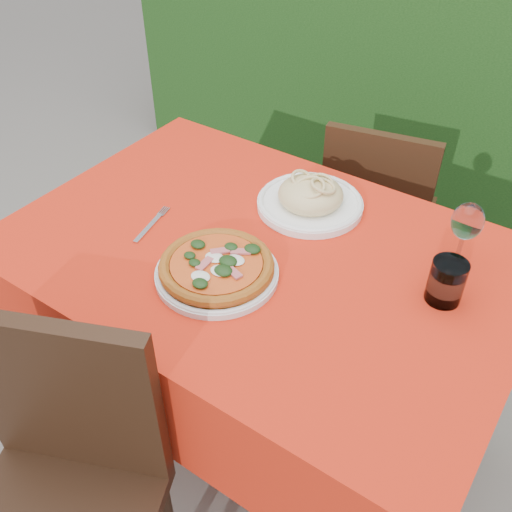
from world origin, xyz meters
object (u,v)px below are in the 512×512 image
Objects in this scene: pasta_plate at (310,198)px; water_glass at (446,283)px; pizza_plate at (217,268)px; chair_far at (376,211)px; wine_glass at (467,224)px; fork at (148,228)px; chair_near at (63,483)px.

pasta_plate is 2.76× the size of water_glass.
pasta_plate is at bearing 84.19° from pizza_plate.
pasta_plate is at bearing 161.81° from water_glass.
wine_glass is (0.39, -0.49, 0.41)m from chair_far.
pizza_plate is 0.26m from fork.
pizza_plate is at bearing -22.32° from fork.
chair_far is 0.90m from fork.
wine_glass is (-0.01, 0.12, 0.08)m from water_glass.
pizza_plate is at bearing -141.77° from wine_glass.
pizza_plate is (0.04, 0.49, 0.26)m from chair_near.
pasta_plate is at bearing 34.78° from fork.
chair_far is at bearing 62.83° from chair_near.
pizza_plate is 0.51m from water_glass.
water_glass is (0.42, -0.14, 0.02)m from pasta_plate.
pasta_plate reaches higher than pizza_plate.
chair_far is 0.75m from wine_glass.
pizza_plate is 0.57m from wine_glass.
pasta_plate is 1.62× the size of fork.
fork is at bearing -156.47° from wine_glass.
chair_far is 0.90m from pizza_plate.
chair_near is at bearing -120.10° from wine_glass.
pizza_plate reaches higher than fork.
pizza_plate is (-0.05, -0.84, 0.31)m from chair_far.
pizza_plate is at bearing -95.81° from pasta_plate.
water_glass is (0.46, 0.22, 0.02)m from pizza_plate.
fork is (-0.70, -0.31, -0.12)m from wine_glass.
chair_near is 4.99× the size of wine_glass.
pizza_plate is 3.29× the size of water_glass.
pizza_plate is at bearing 61.82° from chair_near.
pasta_plate is (0.04, 0.36, 0.00)m from pizza_plate.
chair_near reaches higher than pasta_plate.
chair_far is at bearing 56.32° from fork.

